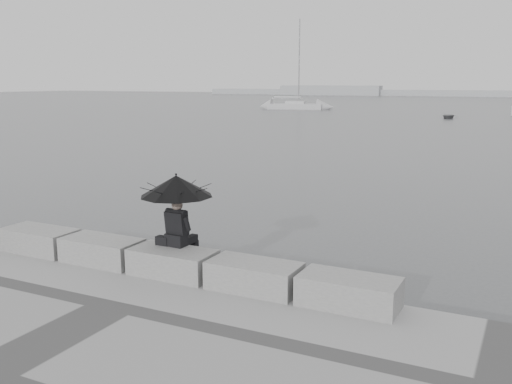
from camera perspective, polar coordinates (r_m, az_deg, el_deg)
The scene contains 11 objects.
ground at distance 11.41m, azimuth -6.91°, elevation -9.97°, with size 360.00×360.00×0.00m, color #484B4E.
stone_block_far_left at distance 12.99m, azimuth -20.79°, elevation -4.53°, with size 1.60×0.80×0.50m, color slate.
stone_block_left at distance 11.83m, azimuth -15.14°, elevation -5.69°, with size 1.60×0.80×0.50m, color slate.
stone_block_centre at distance 10.81m, azimuth -8.31°, elevation -6.99°, with size 1.60×0.80×0.50m, color slate.
stone_block_right at distance 9.99m, azimuth -0.18°, elevation -8.42°, with size 1.60×0.80×0.50m, color slate.
stone_block_far_right at distance 9.39m, azimuth 9.27°, elevation -9.85°, with size 1.60×0.80×0.50m, color slate.
seated_person at distance 10.76m, azimuth -7.98°, elevation 0.01°, with size 1.38×1.38×1.39m.
bag at distance 11.05m, azimuth -9.29°, elevation -4.82°, with size 0.26×0.15×0.17m, color black.
distant_landmass at distance 164.01m, azimuth 21.82°, elevation 9.15°, with size 180.00×8.00×2.80m.
sailboat_left at distance 84.79m, azimuth 3.94°, elevation 8.61°, with size 8.25×4.11×12.90m.
dinghy at distance 67.29m, azimuth 18.67°, elevation 7.19°, with size 2.81×1.19×0.48m, color slate.
Camera 1 is at (5.92, -8.87, 4.08)m, focal length 40.00 mm.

